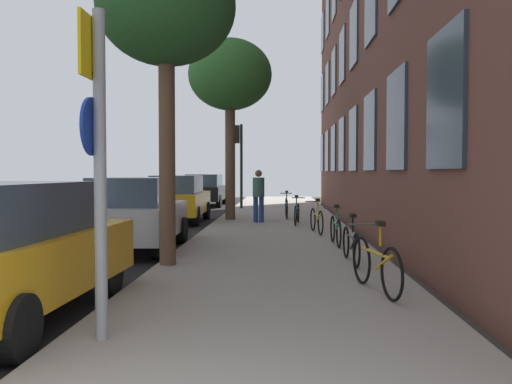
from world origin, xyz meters
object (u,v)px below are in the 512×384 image
bicycle_2 (336,229)px  bicycle_4 (297,213)px  bicycle_0 (376,264)px  bicycle_5 (286,207)px  car_2 (178,198)px  tree_near (166,10)px  bicycle_1 (351,244)px  car_3 (205,190)px  sign_post (97,148)px  bicycle_3 (317,220)px  pedestrian_0 (259,192)px  traffic_light (239,151)px  car_1 (135,213)px  tree_far (230,77)px

bicycle_2 → bicycle_4: size_ratio=0.95×
bicycle_0 → bicycle_5: bearing=95.1°
bicycle_5 → car_2: bearing=-169.7°
tree_near → bicycle_4: 8.92m
bicycle_1 → car_2: size_ratio=0.41×
bicycle_4 → car_3: size_ratio=0.38×
sign_post → bicycle_5: (1.98, 14.23, -1.48)m
bicycle_3 → pedestrian_0: pedestrian_0 is taller
bicycle_0 → pedestrian_0: 10.47m
car_2 → traffic_light: bearing=74.0°
car_1 → tree_far: bearing=77.7°
pedestrian_0 → tree_far: bearing=134.5°
tree_far → pedestrian_0: tree_far is taller
sign_post → car_2: bearing=97.4°
pedestrian_0 → car_3: pedestrian_0 is taller
bicycle_4 → car_2: car_2 is taller
car_1 → car_2: 6.86m
bicycle_0 → bicycle_2: bearing=90.7°
tree_near → tree_far: tree_far is taller
tree_near → car_1: 4.59m
traffic_light → car_3: size_ratio=0.86×
sign_post → tree_near: 5.03m
bicycle_4 → car_2: (-4.04, 1.72, 0.36)m
traffic_light → pedestrian_0: (1.15, -6.92, -1.61)m
bicycle_0 → bicycle_1: (-0.03, 2.40, -0.04)m
tree_near → bicycle_2: size_ratio=3.48×
bicycle_0 → bicycle_2: bicycle_0 is taller
sign_post → car_3: bearing=95.3°
traffic_light → bicycle_1: traffic_light is taller
tree_near → bicycle_1: 5.24m
bicycle_1 → pedestrian_0: size_ratio=1.00×
pedestrian_0 → car_3: bearing=107.2°
bicycle_3 → pedestrian_0: 3.54m
bicycle_5 → car_2: (-3.75, -0.68, 0.34)m
traffic_light → tree_far: bearing=-88.7°
bicycle_3 → car_2: size_ratio=0.41×
traffic_light → bicycle_5: (2.07, -5.17, -2.20)m
car_3 → bicycle_0: bearing=-75.9°
car_3 → car_1: bearing=-87.6°
bicycle_5 → traffic_light: bearing=111.8°
sign_post → tree_far: bearing=89.8°
pedestrian_0 → car_2: 3.03m
car_3 → tree_far: bearing=-76.9°
bicycle_0 → bicycle_5: 12.05m
sign_post → car_1: 6.95m
sign_post → bicycle_0: 4.06m
sign_post → tree_far: (0.04, 13.52, 3.02)m
sign_post → pedestrian_0: (1.06, 12.49, -0.89)m
traffic_light → car_2: (-1.67, -5.86, -1.86)m
tree_far → car_3: (-2.14, 9.18, -4.15)m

